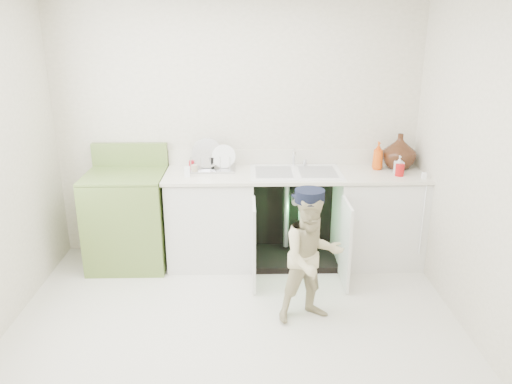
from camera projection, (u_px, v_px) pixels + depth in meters
ground at (236, 331)px, 3.80m from camera, size 3.50×3.50×0.00m
room_shell at (234, 174)px, 3.40m from camera, size 6.00×5.50×1.26m
counter_run at (298, 214)px, 4.80m from camera, size 2.44×1.02×1.23m
avocado_stove at (128, 218)px, 4.75m from camera, size 0.73×0.65×1.13m
repair_worker at (312, 256)px, 3.80m from camera, size 0.61×0.96×1.07m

